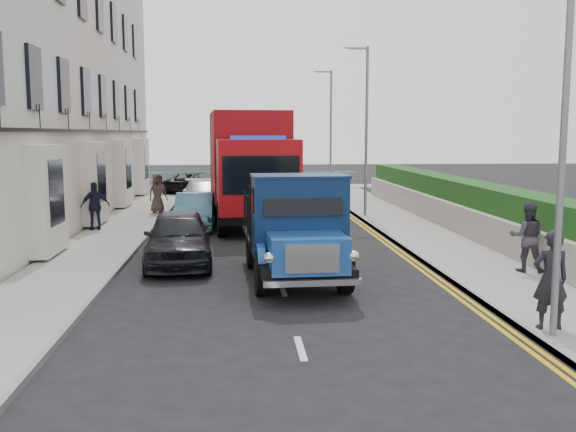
% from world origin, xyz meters
% --- Properties ---
extents(ground, '(120.00, 120.00, 0.00)m').
position_xyz_m(ground, '(0.00, 0.00, 0.00)').
color(ground, black).
rests_on(ground, ground).
extents(pavement_west, '(2.40, 38.00, 0.12)m').
position_xyz_m(pavement_west, '(-5.20, 9.00, 0.06)').
color(pavement_west, gray).
rests_on(pavement_west, ground).
extents(pavement_east, '(2.60, 38.00, 0.12)m').
position_xyz_m(pavement_east, '(5.30, 9.00, 0.06)').
color(pavement_east, gray).
rests_on(pavement_east, ground).
extents(promenade, '(30.00, 2.50, 0.12)m').
position_xyz_m(promenade, '(0.00, 29.00, 0.06)').
color(promenade, gray).
rests_on(promenade, ground).
extents(sea_plane, '(120.00, 120.00, 0.00)m').
position_xyz_m(sea_plane, '(0.00, 60.00, 0.00)').
color(sea_plane, slate).
rests_on(sea_plane, ground).
extents(terrace_west, '(6.31, 30.20, 14.25)m').
position_xyz_m(terrace_west, '(-9.47, 13.00, 7.17)').
color(terrace_west, silver).
rests_on(terrace_west, ground).
extents(garden_east, '(1.45, 28.00, 1.75)m').
position_xyz_m(garden_east, '(7.21, 9.00, 0.90)').
color(garden_east, '#B2AD9E').
rests_on(garden_east, ground).
extents(seafront_railing, '(13.00, 0.08, 1.11)m').
position_xyz_m(seafront_railing, '(0.00, 28.20, 0.58)').
color(seafront_railing, '#59B2A5').
rests_on(seafront_railing, ground).
extents(lamp_near, '(1.23, 0.18, 7.00)m').
position_xyz_m(lamp_near, '(4.18, -2.00, 4.00)').
color(lamp_near, slate).
rests_on(lamp_near, ground).
extents(lamp_mid, '(1.23, 0.18, 7.00)m').
position_xyz_m(lamp_mid, '(4.18, 14.00, 4.00)').
color(lamp_mid, slate).
rests_on(lamp_mid, ground).
extents(lamp_far, '(1.23, 0.18, 7.00)m').
position_xyz_m(lamp_far, '(4.18, 24.00, 4.00)').
color(lamp_far, slate).
rests_on(lamp_far, ground).
extents(bedford_lorry, '(2.36, 5.47, 2.54)m').
position_xyz_m(bedford_lorry, '(0.38, 2.46, 1.17)').
color(bedford_lorry, black).
rests_on(bedford_lorry, ground).
extents(red_lorry, '(3.33, 8.44, 4.33)m').
position_xyz_m(red_lorry, '(-0.52, 12.95, 2.31)').
color(red_lorry, black).
rests_on(red_lorry, ground).
extents(parked_car_front, '(2.01, 4.41, 1.47)m').
position_xyz_m(parked_car_front, '(-2.60, 5.04, 0.73)').
color(parked_car_front, black).
rests_on(parked_car_front, ground).
extents(parked_car_mid, '(1.46, 3.94, 1.29)m').
position_xyz_m(parked_car_mid, '(-2.60, 11.74, 0.64)').
color(parked_car_mid, teal).
rests_on(parked_car_mid, ground).
extents(parked_car_rear, '(2.30, 4.76, 1.34)m').
position_xyz_m(parked_car_rear, '(-2.60, 17.82, 0.67)').
color(parked_car_rear, silver).
rests_on(parked_car_rear, ground).
extents(seafront_car_left, '(3.71, 5.04, 1.27)m').
position_xyz_m(seafront_car_left, '(-3.50, 25.54, 0.64)').
color(seafront_car_left, black).
rests_on(seafront_car_left, ground).
extents(seafront_car_right, '(3.01, 4.81, 1.53)m').
position_xyz_m(seafront_car_right, '(0.99, 26.75, 0.76)').
color(seafront_car_right, '#A2A1A6').
rests_on(seafront_car_right, ground).
extents(pedestrian_east_near, '(0.65, 0.43, 1.75)m').
position_xyz_m(pedestrian_east_near, '(4.40, -1.63, 0.99)').
color(pedestrian_east_near, black).
rests_on(pedestrian_east_near, pavement_east).
extents(pedestrian_east_far, '(1.00, 0.87, 1.73)m').
position_xyz_m(pedestrian_east_far, '(6.10, 2.92, 0.99)').
color(pedestrian_east_far, '#38333F').
rests_on(pedestrian_east_far, pavement_east).
extents(pedestrian_west_near, '(1.08, 0.73, 1.70)m').
position_xyz_m(pedestrian_west_near, '(-6.00, 10.78, 0.97)').
color(pedestrian_west_near, black).
rests_on(pedestrian_west_near, pavement_west).
extents(pedestrian_west_far, '(0.98, 0.89, 1.68)m').
position_xyz_m(pedestrian_west_far, '(-4.40, 15.52, 0.96)').
color(pedestrian_west_far, '#3F352E').
rests_on(pedestrian_west_far, pavement_west).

